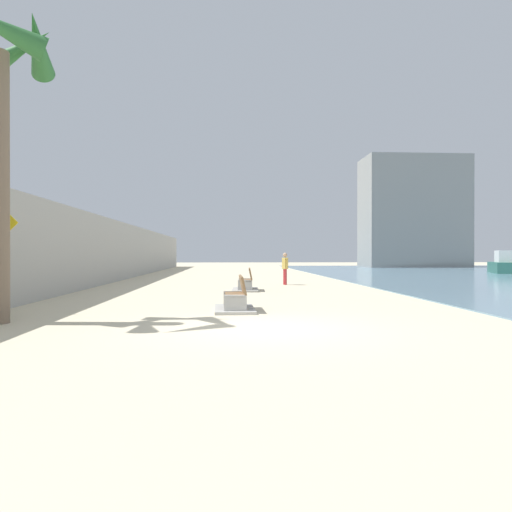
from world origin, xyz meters
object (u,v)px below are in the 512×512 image
object	(u,v)px
bench_near	(235,302)
boat_mid_bay	(502,265)
bench_far	(246,285)
person_walking	(285,266)
pedestrian_sign	(2,247)

from	to	relation	value
bench_near	boat_mid_bay	size ratio (longest dim) A/B	0.46
bench_far	person_walking	world-z (taller)	person_walking
person_walking	boat_mid_bay	world-z (taller)	boat_mid_bay
person_walking	boat_mid_bay	distance (m)	23.28
pedestrian_sign	bench_near	bearing A→B (deg)	4.55
bench_near	bench_far	size ratio (longest dim) A/B	0.98
bench_far	person_walking	size ratio (longest dim) A/B	1.30
person_walking	boat_mid_bay	bearing A→B (deg)	33.92
bench_near	bench_far	distance (m)	7.30
bench_near	bench_far	bearing A→B (deg)	85.45
person_walking	pedestrian_sign	distance (m)	14.57
boat_mid_bay	pedestrian_sign	bearing A→B (deg)	-139.05
bench_near	person_walking	world-z (taller)	person_walking
bench_near	pedestrian_sign	world-z (taller)	pedestrian_sign
bench_near	pedestrian_sign	distance (m)	6.37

